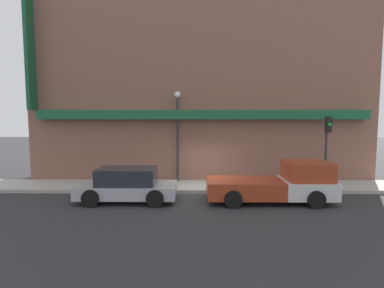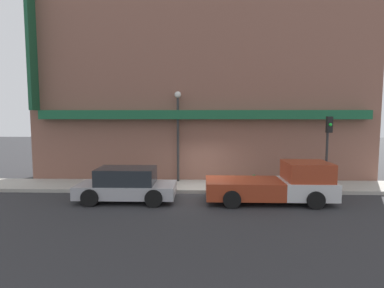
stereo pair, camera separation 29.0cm
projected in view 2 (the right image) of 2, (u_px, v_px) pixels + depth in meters
name	position (u px, v px, depth m)	size (l,w,h in m)	color
ground_plane	(203.00, 194.00, 14.75)	(80.00, 80.00, 0.00)	#2D2D30
sidewalk	(203.00, 186.00, 15.97)	(36.00, 2.47, 0.18)	#ADA89E
building	(202.00, 83.00, 18.15)	(19.80, 3.80, 11.64)	brown
pickup_truck	(278.00, 184.00, 13.27)	(5.55, 2.17, 1.81)	silver
parked_car	(127.00, 185.00, 13.47)	(4.38, 2.01, 1.51)	#ADADB2
fire_hydrant	(254.00, 181.00, 15.45)	(0.19, 0.19, 0.64)	#196633
street_lamp	(178.00, 125.00, 16.58)	(0.36, 0.36, 5.00)	#2D2D2D
traffic_light	(328.00, 139.00, 14.90)	(0.28, 0.42, 3.63)	#2D2D2D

